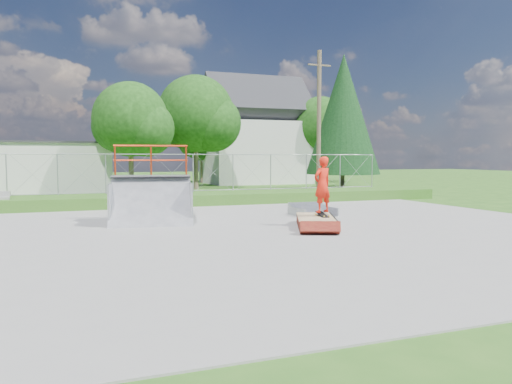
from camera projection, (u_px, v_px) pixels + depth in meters
ground at (282, 234)px, 14.03m from camera, size 120.00×120.00×0.00m
concrete_pad at (282, 233)px, 14.03m from camera, size 20.00×16.00×0.04m
grass_berm at (199, 199)px, 22.88m from camera, size 24.00×3.00×0.50m
grind_box at (316, 222)px, 15.25m from camera, size 1.91×2.52×0.34m
quarter_pipe at (151, 184)px, 15.90m from camera, size 2.88×2.56×2.55m
flat_bank_ramp at (313, 210)px, 18.17m from camera, size 1.38×1.47×0.42m
skateboard at (322, 215)px, 15.29m from camera, size 0.37×0.82×0.13m
skater at (322, 187)px, 15.23m from camera, size 0.71×0.56×1.71m
chain_link_fence at (193, 173)px, 23.73m from camera, size 20.00×0.06×1.80m
utility_building_flat at (27, 167)px, 31.62m from camera, size 10.00×6.00×3.00m
gable_house at (255, 137)px, 41.20m from camera, size 8.40×6.08×8.94m
utility_pole at (319, 124)px, 27.60m from camera, size 0.24×0.24×8.00m
tree_left_near at (135, 122)px, 29.75m from camera, size 4.76×4.48×6.65m
tree_center at (201, 117)px, 33.16m from camera, size 5.44×5.12×7.60m
tree_right_far at (324, 128)px, 40.98m from camera, size 5.10×4.80×7.12m
tree_back_mid at (205, 139)px, 41.61m from camera, size 4.08×3.84×5.70m
conifer_tree at (343, 114)px, 33.78m from camera, size 5.04×5.04×9.10m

